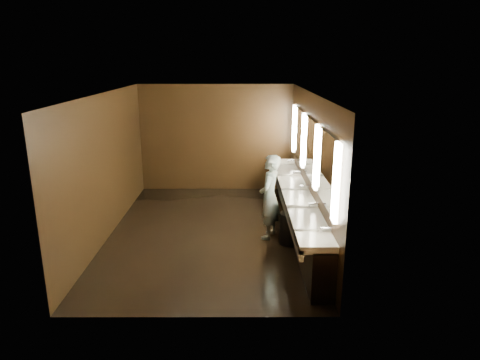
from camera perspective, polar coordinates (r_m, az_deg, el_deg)
The scene contains 10 objects.
floor at distance 8.86m, azimuth -4.06°, elevation -6.91°, with size 6.00×6.00×0.00m, color black.
ceiling at distance 8.19m, azimuth -4.45°, elevation 11.45°, with size 4.00×6.00×0.02m, color #2D2D2B.
wall_back at distance 11.34m, azimuth -3.19°, elevation 5.59°, with size 4.00×0.02×2.80m, color black.
wall_front at distance 5.57m, azimuth -6.41°, elevation -5.63°, with size 4.00×0.02×2.80m, color black.
wall_left at distance 8.79m, azimuth -17.37°, elevation 1.82°, with size 0.02×6.00×2.80m, color black.
wall_right at distance 8.51m, azimuth 9.32°, elevation 1.89°, with size 0.02×6.00×2.80m, color black.
sink_counter at distance 8.74m, azimuth 7.71°, elevation -3.86°, with size 0.55×5.40×1.01m.
mirror_band at distance 8.43m, azimuth 9.29°, elevation 4.20°, with size 0.06×5.03×1.15m.
person at distance 8.34m, azimuth 3.96°, elevation -2.26°, with size 0.61×0.40×1.67m, color #9ADBE6.
trash_bin at distance 8.27m, azimuth 6.66°, elevation -6.40°, with size 0.40×0.40×0.62m, color black.
Camera 1 is at (0.61, -8.14, 3.44)m, focal length 32.00 mm.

